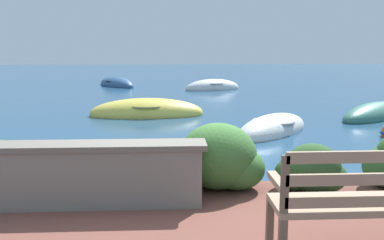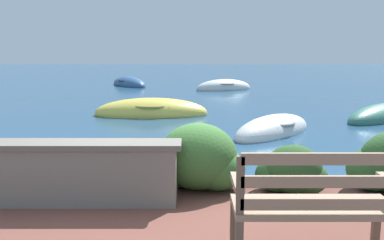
{
  "view_description": "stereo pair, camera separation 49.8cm",
  "coord_description": "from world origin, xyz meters",
  "px_view_note": "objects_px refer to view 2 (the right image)",
  "views": [
    {
      "loc": [
        0.03,
        -5.19,
        1.92
      ],
      "look_at": [
        0.51,
        4.04,
        0.31
      ],
      "focal_mm": 40.0,
      "sensor_mm": 36.0,
      "label": 1
    },
    {
      "loc": [
        0.53,
        -5.2,
        1.92
      ],
      "look_at": [
        0.51,
        4.04,
        0.31
      ],
      "focal_mm": 40.0,
      "sensor_mm": 36.0,
      "label": 2
    }
  ],
  "objects_px": {
    "park_bench": "(316,203)",
    "rowboat_mid": "(384,117)",
    "rowboat_nearest": "(274,131)",
    "rowboat_distant": "(130,84)",
    "rowboat_far": "(152,113)",
    "rowboat_outer": "(224,88)"
  },
  "relations": [
    {
      "from": "rowboat_mid",
      "to": "rowboat_distant",
      "type": "height_order",
      "value": "rowboat_distant"
    },
    {
      "from": "rowboat_distant",
      "to": "rowboat_nearest",
      "type": "bearing_deg",
      "value": 169.05
    },
    {
      "from": "rowboat_nearest",
      "to": "rowboat_far",
      "type": "xyz_separation_m",
      "value": [
        -2.94,
        2.56,
        0.01
      ]
    },
    {
      "from": "rowboat_nearest",
      "to": "rowboat_outer",
      "type": "xyz_separation_m",
      "value": [
        -0.4,
        9.56,
        0.01
      ]
    },
    {
      "from": "rowboat_mid",
      "to": "rowboat_distant",
      "type": "bearing_deg",
      "value": -88.55
    },
    {
      "from": "rowboat_nearest",
      "to": "rowboat_far",
      "type": "bearing_deg",
      "value": -89.51
    },
    {
      "from": "park_bench",
      "to": "rowboat_distant",
      "type": "distance_m",
      "value": 18.01
    },
    {
      "from": "rowboat_far",
      "to": "rowboat_distant",
      "type": "distance_m",
      "value": 9.11
    },
    {
      "from": "rowboat_outer",
      "to": "rowboat_nearest",
      "type": "bearing_deg",
      "value": -108.12
    },
    {
      "from": "park_bench",
      "to": "rowboat_nearest",
      "type": "height_order",
      "value": "park_bench"
    },
    {
      "from": "park_bench",
      "to": "rowboat_distant",
      "type": "relative_size",
      "value": 0.45
    },
    {
      "from": "rowboat_nearest",
      "to": "rowboat_distant",
      "type": "bearing_deg",
      "value": -115.56
    },
    {
      "from": "rowboat_outer",
      "to": "rowboat_far",
      "type": "bearing_deg",
      "value": -130.49
    },
    {
      "from": "rowboat_nearest",
      "to": "rowboat_outer",
      "type": "height_order",
      "value": "rowboat_outer"
    },
    {
      "from": "park_bench",
      "to": "rowboat_outer",
      "type": "bearing_deg",
      "value": 94.69
    },
    {
      "from": "park_bench",
      "to": "rowboat_distant",
      "type": "bearing_deg",
      "value": 109.2
    },
    {
      "from": "rowboat_distant",
      "to": "rowboat_far",
      "type": "bearing_deg",
      "value": 158.21
    },
    {
      "from": "park_bench",
      "to": "rowboat_far",
      "type": "bearing_deg",
      "value": 110.06
    },
    {
      "from": "rowboat_outer",
      "to": "rowboat_distant",
      "type": "relative_size",
      "value": 0.95
    },
    {
      "from": "park_bench",
      "to": "rowboat_mid",
      "type": "bearing_deg",
      "value": 69.01
    },
    {
      "from": "park_bench",
      "to": "rowboat_nearest",
      "type": "relative_size",
      "value": 0.51
    },
    {
      "from": "park_bench",
      "to": "rowboat_mid",
      "type": "distance_m",
      "value": 9.04
    }
  ]
}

